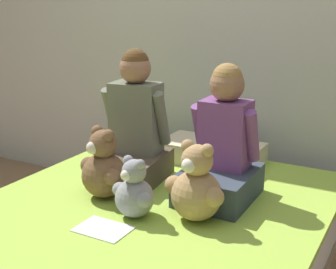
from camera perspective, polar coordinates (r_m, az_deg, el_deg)
wall_behind_bed at (r=2.74m, az=8.56°, el=15.81°), size 8.00×0.06×2.50m
bed at (r=2.08m, az=-3.66°, el=-14.65°), size 1.45×1.86×0.40m
child_on_left at (r=2.28m, az=-4.14°, el=0.48°), size 0.35×0.40×0.64m
child_on_right at (r=2.08m, az=6.66°, el=-1.80°), size 0.31×0.39×0.60m
teddy_bear_held_by_left_child at (r=2.12m, az=-7.86°, el=-4.07°), size 0.26×0.20×0.32m
teddy_bear_held_by_right_child at (r=1.88m, az=3.45°, el=-6.47°), size 0.27×0.21×0.33m
teddy_bear_between_children at (r=1.92m, az=-4.14°, el=-7.01°), size 0.21×0.16×0.26m
pillow_at_headboard at (r=2.58m, az=5.30°, el=-2.16°), size 0.55×0.29×0.11m
sign_card at (r=1.87m, az=-7.91°, el=-11.33°), size 0.21×0.15×0.00m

